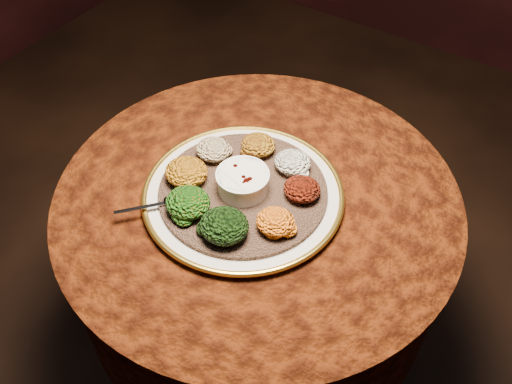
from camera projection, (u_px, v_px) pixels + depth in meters
The scene contains 13 objects.
table at pixel (257, 242), 1.47m from camera, with size 0.96×0.96×0.73m.
platter at pixel (243, 194), 1.32m from camera, with size 0.54×0.54×0.02m.
injera at pixel (243, 191), 1.32m from camera, with size 0.39×0.39×0.01m, color brown.
stew_bowl at pixel (243, 181), 1.29m from camera, with size 0.12×0.12×0.05m.
spoon at pixel (167, 203), 1.28m from camera, with size 0.11×0.11×0.01m.
portion_ayib at pixel (293, 162), 1.34m from camera, with size 0.09×0.08×0.04m, color white.
portion_kitfo at pixel (302, 189), 1.28m from camera, with size 0.09×0.08×0.04m, color black.
portion_tikil at pixel (275, 222), 1.22m from camera, with size 0.09×0.08×0.04m, color #C38010.
portion_gomen at pixel (224, 226), 1.20m from camera, with size 0.11×0.10×0.05m, color black.
portion_mixveg at pixel (188, 203), 1.25m from camera, with size 0.10×0.10×0.05m, color #9E390A.
portion_kik at pixel (186, 172), 1.32m from camera, with size 0.10×0.10×0.05m, color #BC6610.
portion_timatim at pixel (213, 149), 1.37m from camera, with size 0.09×0.08×0.04m, color maroon.
portion_shiro at pixel (258, 145), 1.39m from camera, with size 0.09×0.08×0.04m, color #9C6C12.
Camera 1 is at (0.49, -0.77, 1.72)m, focal length 40.00 mm.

